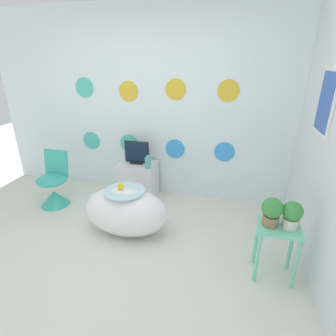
% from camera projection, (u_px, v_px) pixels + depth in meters
% --- Properties ---
extents(ground_plane, '(12.00, 12.00, 0.00)m').
position_uv_depth(ground_plane, '(92.00, 281.00, 2.43)').
color(ground_plane, silver).
extents(wall_back_dotted, '(4.86, 0.05, 2.60)m').
position_uv_depth(wall_back_dotted, '(152.00, 107.00, 3.66)').
color(wall_back_dotted, white).
rests_on(wall_back_dotted, ground_plane).
extents(wall_right, '(0.06, 2.90, 2.60)m').
position_uv_depth(wall_right, '(327.00, 132.00, 2.34)').
color(wall_right, silver).
rests_on(wall_right, ground_plane).
extents(bathtub, '(0.99, 0.56, 0.57)m').
position_uv_depth(bathtub, '(126.00, 211.00, 3.01)').
color(bathtub, white).
rests_on(bathtub, ground_plane).
extents(rubber_duck, '(0.07, 0.08, 0.08)m').
position_uv_depth(rubber_duck, '(120.00, 186.00, 2.88)').
color(rubber_duck, yellow).
rests_on(rubber_duck, bathtub).
extents(chair, '(0.40, 0.40, 0.76)m').
position_uv_depth(chair, '(54.00, 188.00, 3.63)').
color(chair, '#38B2A3').
rests_on(chair, ground_plane).
extents(tv_cabinet, '(0.53, 0.41, 0.53)m').
position_uv_depth(tv_cabinet, '(138.00, 180.00, 3.86)').
color(tv_cabinet, silver).
rests_on(tv_cabinet, ground_plane).
extents(tv, '(0.36, 0.12, 0.32)m').
position_uv_depth(tv, '(137.00, 154.00, 3.70)').
color(tv, black).
rests_on(tv, tv_cabinet).
extents(vase, '(0.08, 0.08, 0.18)m').
position_uv_depth(vase, '(148.00, 163.00, 3.55)').
color(vase, '#51B2AD').
rests_on(vase, tv_cabinet).
extents(side_table, '(0.37, 0.30, 0.54)m').
position_uv_depth(side_table, '(277.00, 239.00, 2.35)').
color(side_table, '#72D8B7').
rests_on(side_table, ground_plane).
extents(potted_plant_left, '(0.18, 0.18, 0.27)m').
position_uv_depth(potted_plant_left, '(272.00, 211.00, 2.27)').
color(potted_plant_left, '#8C6B4C').
rests_on(potted_plant_left, side_table).
extents(potted_plant_right, '(0.17, 0.17, 0.25)m').
position_uv_depth(potted_plant_right, '(292.00, 214.00, 2.24)').
color(potted_plant_right, beige).
rests_on(potted_plant_right, side_table).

